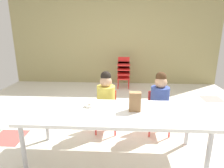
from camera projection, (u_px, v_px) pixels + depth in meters
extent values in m
cube|color=silver|center=(106.00, 126.00, 3.08)|extent=(5.72, 5.30, 0.02)
cube|color=#336BB2|center=(36.00, 112.00, 3.58)|extent=(0.43, 0.43, 0.00)
cube|color=#B24C47|center=(9.00, 138.00, 2.72)|extent=(0.43, 0.43, 0.00)
cube|color=gray|center=(46.00, 103.00, 4.01)|extent=(0.43, 0.43, 0.00)
cube|color=gray|center=(212.00, 99.00, 4.24)|extent=(0.43, 0.43, 0.00)
cube|color=tan|center=(114.00, 39.00, 5.29)|extent=(5.72, 0.10, 2.47)
cube|color=white|center=(115.00, 113.00, 2.16)|extent=(2.04, 0.75, 0.04)
cylinder|color=#B2B2B7|center=(23.00, 149.00, 1.99)|extent=(0.05, 0.05, 0.55)
cylinder|color=#B2B2B7|center=(208.00, 156.00, 1.89)|extent=(0.05, 0.05, 0.55)
cylinder|color=#B2B2B7|center=(47.00, 122.00, 2.60)|extent=(0.05, 0.05, 0.55)
cylinder|color=#B2B2B7|center=(188.00, 125.00, 2.49)|extent=(0.05, 0.05, 0.55)
cube|color=red|center=(106.00, 113.00, 2.81)|extent=(0.32, 0.30, 0.03)
cube|color=red|center=(107.00, 100.00, 2.92)|extent=(0.29, 0.02, 0.30)
cylinder|color=#D8C64C|center=(106.00, 99.00, 2.75)|extent=(0.33, 0.33, 0.38)
sphere|color=tan|center=(106.00, 81.00, 2.68)|extent=(0.17, 0.17, 0.17)
sphere|color=black|center=(106.00, 76.00, 2.68)|extent=(0.15, 0.15, 0.15)
cylinder|color=red|center=(96.00, 126.00, 2.74)|extent=(0.02, 0.02, 0.28)
cylinder|color=red|center=(115.00, 127.00, 2.72)|extent=(0.02, 0.02, 0.28)
cylinder|color=red|center=(98.00, 118.00, 2.99)|extent=(0.02, 0.02, 0.28)
cylinder|color=red|center=(116.00, 118.00, 2.97)|extent=(0.02, 0.02, 0.28)
cube|color=red|center=(159.00, 114.00, 2.77)|extent=(0.32, 0.30, 0.03)
cube|color=red|center=(158.00, 101.00, 2.87)|extent=(0.29, 0.02, 0.30)
cylinder|color=#384C99|center=(160.00, 100.00, 2.71)|extent=(0.32, 0.32, 0.38)
sphere|color=tan|center=(161.00, 82.00, 2.64)|extent=(0.17, 0.17, 0.17)
sphere|color=#472D19|center=(161.00, 77.00, 2.63)|extent=(0.15, 0.15, 0.15)
cylinder|color=red|center=(150.00, 127.00, 2.69)|extent=(0.02, 0.02, 0.28)
cylinder|color=red|center=(170.00, 128.00, 2.68)|extent=(0.02, 0.02, 0.28)
cylinder|color=red|center=(147.00, 119.00, 2.94)|extent=(0.02, 0.02, 0.28)
cylinder|color=red|center=(166.00, 120.00, 2.93)|extent=(0.02, 0.02, 0.28)
cube|color=red|center=(123.00, 78.00, 5.02)|extent=(0.32, 0.30, 0.03)
cube|color=red|center=(124.00, 74.00, 5.14)|extent=(0.30, 0.02, 0.18)
cube|color=red|center=(124.00, 74.00, 4.99)|extent=(0.32, 0.30, 0.03)
cube|color=red|center=(124.00, 69.00, 5.10)|extent=(0.30, 0.02, 0.18)
cube|color=red|center=(124.00, 69.00, 4.96)|extent=(0.32, 0.30, 0.03)
cube|color=red|center=(124.00, 65.00, 5.07)|extent=(0.30, 0.02, 0.18)
cube|color=red|center=(124.00, 65.00, 4.93)|extent=(0.32, 0.30, 0.03)
cube|color=red|center=(124.00, 60.00, 5.04)|extent=(0.30, 0.02, 0.18)
cylinder|color=red|center=(118.00, 84.00, 4.94)|extent=(0.02, 0.02, 0.26)
cylinder|color=red|center=(129.00, 84.00, 4.93)|extent=(0.02, 0.02, 0.26)
cylinder|color=red|center=(118.00, 82.00, 5.19)|extent=(0.02, 0.02, 0.26)
cylinder|color=red|center=(129.00, 82.00, 5.18)|extent=(0.02, 0.02, 0.26)
cube|color=#9E754C|center=(135.00, 102.00, 2.15)|extent=(0.13, 0.09, 0.22)
cylinder|color=white|center=(89.00, 107.00, 2.27)|extent=(0.18, 0.18, 0.01)
cylinder|color=white|center=(71.00, 109.00, 2.21)|extent=(0.18, 0.18, 0.01)
torus|color=white|center=(88.00, 106.00, 2.26)|extent=(0.11, 0.11, 0.03)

